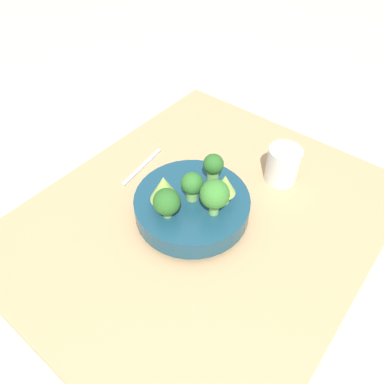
% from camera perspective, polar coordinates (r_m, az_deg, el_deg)
% --- Properties ---
extents(ground_plane, '(6.00, 6.00, 0.00)m').
position_cam_1_polar(ground_plane, '(0.91, 1.51, -4.96)').
color(ground_plane, '#ADA89E').
extents(table, '(0.87, 0.73, 0.03)m').
position_cam_1_polar(table, '(0.90, 1.53, -4.30)').
color(table, tan).
rests_on(table, ground_plane).
extents(bowl, '(0.26, 0.26, 0.06)m').
position_cam_1_polar(bowl, '(0.86, 0.00, -2.14)').
color(bowl, navy).
rests_on(bowl, table).
extents(broccoli_floret_center, '(0.05, 0.05, 0.07)m').
position_cam_1_polar(broccoli_floret_center, '(0.81, 0.00, 1.11)').
color(broccoli_floret_center, '#7AB256').
rests_on(broccoli_floret_center, bowl).
extents(broccoli_floret_left, '(0.05, 0.05, 0.08)m').
position_cam_1_polar(broccoli_floret_left, '(0.85, 3.26, 3.94)').
color(broccoli_floret_left, '#7AB256').
rests_on(broccoli_floret_left, bowl).
extents(romanesco_piece_far, '(0.05, 0.05, 0.08)m').
position_cam_1_polar(romanesco_piece_far, '(0.80, 4.99, 0.90)').
color(romanesco_piece_far, '#7AB256').
rests_on(romanesco_piece_far, bowl).
extents(broccoli_floret_right, '(0.06, 0.06, 0.07)m').
position_cam_1_polar(broccoli_floret_right, '(0.78, -3.87, -1.57)').
color(broccoli_floret_right, '#6BA34C').
rests_on(broccoli_floret_right, bowl).
extents(broccoli_floret_back, '(0.06, 0.06, 0.09)m').
position_cam_1_polar(broccoli_floret_back, '(0.77, 3.48, -0.45)').
color(broccoli_floret_back, '#7AB256').
rests_on(broccoli_floret_back, bowl).
extents(romanesco_piece_near, '(0.06, 0.06, 0.08)m').
position_cam_1_polar(romanesco_piece_near, '(0.79, -4.28, 0.49)').
color(romanesco_piece_near, '#609347').
rests_on(romanesco_piece_near, bowl).
extents(cup, '(0.08, 0.08, 0.10)m').
position_cam_1_polar(cup, '(0.97, 13.66, 4.04)').
color(cup, silver).
rests_on(cup, table).
extents(fork, '(0.16, 0.03, 0.01)m').
position_cam_1_polar(fork, '(1.01, -7.61, 3.84)').
color(fork, '#B2B2B7').
rests_on(fork, table).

